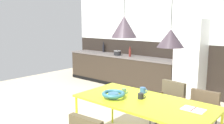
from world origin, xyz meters
The scene contains 17 objects.
back_wall_splashback_dark centered at (0.00, 2.93, 0.66)m, with size 7.47×0.12×1.32m, color black.
back_wall_panel_upper centered at (0.00, 2.93, 1.98)m, with size 7.47×0.12×1.32m, color silver.
kitchen_counter centered at (-1.77, 2.57, 0.45)m, with size 3.66×0.63×0.89m.
refrigerator_column centered at (0.37, 2.57, 0.97)m, with size 0.62×0.60×1.94m, color silver.
dining_table centered at (0.79, -0.10, 0.71)m, with size 1.98×0.95×0.75m.
armchair_far_side centered at (0.71, 0.87, 0.51)m, with size 0.55×0.53×0.81m.
armchair_head_of_table centered at (1.30, 0.85, 0.48)m, with size 0.50×0.49×0.75m.
fruit_bowl centered at (0.39, -0.30, 0.81)m, with size 0.34×0.34×0.10m.
open_book centered at (1.47, 0.01, 0.76)m, with size 0.29×0.19×0.02m.
mug_glass_clear centered at (0.38, -0.02, 0.79)m, with size 0.12×0.07×0.08m.
mug_white_ceramic centered at (0.71, -0.05, 0.79)m, with size 0.13×0.09×0.08m.
mug_short_terracotta centered at (0.58, 0.20, 0.80)m, with size 0.13×0.09×0.09m.
cooking_pot centered at (-1.79, 2.48, 0.96)m, with size 0.21×0.21×0.16m.
bottle_wine_green centered at (-1.36, 2.51, 1.01)m, with size 0.07×0.07×0.28m.
bottle_oil_tall centered at (-2.63, 2.79, 1.02)m, with size 0.06×0.06×0.33m.
pendant_lamp_over_table_near centered at (0.39, -0.05, 1.79)m, with size 0.38×0.38×0.95m.
pendant_lamp_over_table_far centered at (1.18, -0.13, 1.66)m, with size 0.34×0.34×1.04m.
Camera 1 is at (2.53, -2.84, 1.86)m, focal length 37.80 mm.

